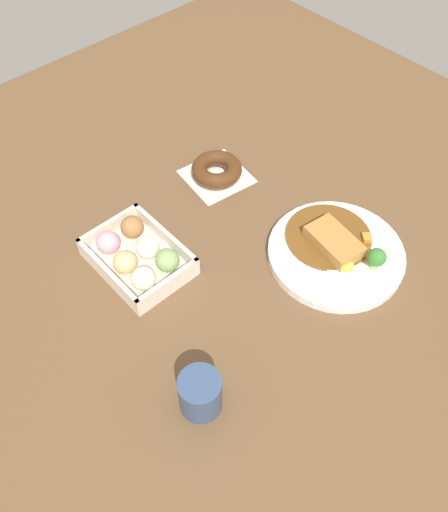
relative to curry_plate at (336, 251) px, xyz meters
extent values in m
plane|color=brown|center=(0.12, 0.15, -0.01)|extent=(1.60, 1.60, 0.00)
cylinder|color=white|center=(0.00, 0.00, -0.01)|extent=(0.25, 0.25, 0.02)
cylinder|color=brown|center=(0.03, -0.01, 0.01)|extent=(0.16, 0.16, 0.01)
cube|color=#A87538|center=(0.01, 0.00, 0.02)|extent=(0.11, 0.08, 0.02)
cylinder|color=white|center=(-0.04, 0.02, 0.01)|extent=(0.07, 0.07, 0.00)
ellipsoid|color=yellow|center=(-0.04, 0.02, 0.02)|extent=(0.03, 0.03, 0.02)
cylinder|color=#8CB766|center=(-0.07, -0.02, 0.01)|extent=(0.01, 0.01, 0.02)
sphere|color=#387A2D|center=(-0.07, -0.02, 0.03)|extent=(0.03, 0.03, 0.03)
cube|color=orange|center=(-0.02, -0.06, 0.01)|extent=(0.02, 0.02, 0.01)
cube|color=orange|center=(-0.05, -0.03, 0.01)|extent=(0.02, 0.02, 0.02)
cube|color=orange|center=(-0.02, -0.05, 0.01)|extent=(0.02, 0.02, 0.02)
cube|color=beige|center=(0.23, 0.28, -0.01)|extent=(0.19, 0.14, 0.01)
cube|color=beige|center=(0.14, 0.28, 0.01)|extent=(0.01, 0.14, 0.03)
cube|color=beige|center=(0.32, 0.28, 0.01)|extent=(0.01, 0.14, 0.03)
cube|color=beige|center=(0.23, 0.22, 0.01)|extent=(0.19, 0.01, 0.03)
cube|color=beige|center=(0.23, 0.35, 0.01)|extent=(0.19, 0.01, 0.03)
sphere|color=#84A860|center=(0.18, 0.25, 0.02)|extent=(0.04, 0.04, 0.04)
sphere|color=silver|center=(0.23, 0.26, 0.02)|extent=(0.04, 0.04, 0.04)
sphere|color=#9E6B3D|center=(0.29, 0.25, 0.02)|extent=(0.04, 0.04, 0.04)
sphere|color=#EFE5C6|center=(0.18, 0.31, 0.02)|extent=(0.04, 0.04, 0.04)
sphere|color=#DBB77A|center=(0.23, 0.31, 0.02)|extent=(0.04, 0.04, 0.04)
sphere|color=pink|center=(0.29, 0.31, 0.02)|extent=(0.04, 0.04, 0.04)
cube|color=white|center=(0.31, 0.02, -0.01)|extent=(0.14, 0.14, 0.00)
torus|color=#4C2B14|center=(0.31, 0.02, 0.00)|extent=(0.11, 0.11, 0.03)
cylinder|color=#33476B|center=(-0.05, 0.37, 0.02)|extent=(0.07, 0.07, 0.07)
camera|label=1|loc=(-0.31, 0.57, 0.77)|focal=37.40mm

